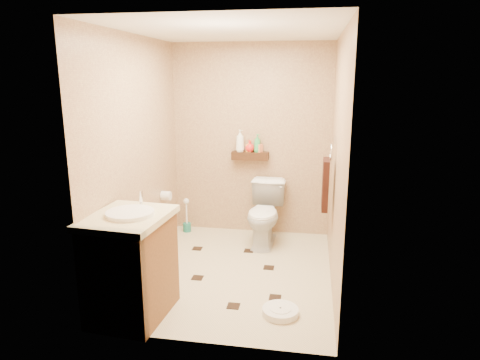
# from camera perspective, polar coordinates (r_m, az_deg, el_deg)

# --- Properties ---
(ground) EXTENTS (2.50, 2.50, 0.00)m
(ground) POSITION_cam_1_polar(r_m,az_deg,el_deg) (4.59, -0.86, -12.09)
(ground) COLOR beige
(ground) RESTS_ON ground
(wall_back) EXTENTS (2.00, 0.04, 2.40)m
(wall_back) POSITION_cam_1_polar(r_m,az_deg,el_deg) (5.42, 1.49, 5.27)
(wall_back) COLOR tan
(wall_back) RESTS_ON ground
(wall_front) EXTENTS (2.00, 0.04, 2.40)m
(wall_front) POSITION_cam_1_polar(r_m,az_deg,el_deg) (3.02, -5.22, -1.70)
(wall_front) COLOR tan
(wall_front) RESTS_ON ground
(wall_left) EXTENTS (0.04, 2.50, 2.40)m
(wall_left) POSITION_cam_1_polar(r_m,az_deg,el_deg) (4.49, -13.57, 3.11)
(wall_left) COLOR tan
(wall_left) RESTS_ON ground
(wall_right) EXTENTS (0.04, 2.50, 2.40)m
(wall_right) POSITION_cam_1_polar(r_m,az_deg,el_deg) (4.15, 12.82, 2.28)
(wall_right) COLOR tan
(wall_right) RESTS_ON ground
(ceiling) EXTENTS (2.00, 2.50, 0.02)m
(ceiling) POSITION_cam_1_polar(r_m,az_deg,el_deg) (4.15, -0.98, 19.28)
(ceiling) COLOR white
(ceiling) RESTS_ON wall_back
(wall_shelf) EXTENTS (0.46, 0.14, 0.10)m
(wall_shelf) POSITION_cam_1_polar(r_m,az_deg,el_deg) (5.37, 1.36, 3.25)
(wall_shelf) COLOR #3E1D11
(wall_shelf) RESTS_ON wall_back
(floor_accents) EXTENTS (1.12, 1.35, 0.01)m
(floor_accents) POSITION_cam_1_polar(r_m,az_deg,el_deg) (4.56, -0.56, -12.21)
(floor_accents) COLOR black
(floor_accents) RESTS_ON ground
(toilet) EXTENTS (0.45, 0.75, 0.75)m
(toilet) POSITION_cam_1_polar(r_m,az_deg,el_deg) (5.18, 3.32, -4.54)
(toilet) COLOR white
(toilet) RESTS_ON ground
(vanity) EXTENTS (0.67, 0.79, 1.04)m
(vanity) POSITION_cam_1_polar(r_m,az_deg,el_deg) (3.76, -14.33, -10.83)
(vanity) COLOR brown
(vanity) RESTS_ON ground
(bathroom_scale) EXTENTS (0.37, 0.37, 0.06)m
(bathroom_scale) POSITION_cam_1_polar(r_m,az_deg,el_deg) (3.86, 5.40, -17.04)
(bathroom_scale) COLOR white
(bathroom_scale) RESTS_ON ground
(toilet_brush) EXTENTS (0.10, 0.10, 0.45)m
(toilet_brush) POSITION_cam_1_polar(r_m,az_deg,el_deg) (5.67, -7.11, -5.30)
(toilet_brush) COLOR #1C7061
(toilet_brush) RESTS_ON ground
(towel_ring) EXTENTS (0.12, 0.30, 0.76)m
(towel_ring) POSITION_cam_1_polar(r_m,az_deg,el_deg) (4.44, 11.37, -0.26)
(towel_ring) COLOR silver
(towel_ring) RESTS_ON wall_right
(toilet_paper) EXTENTS (0.12, 0.11, 0.12)m
(toilet_paper) POSITION_cam_1_polar(r_m,az_deg,el_deg) (5.20, -9.83, -2.07)
(toilet_paper) COLOR white
(toilet_paper) RESTS_ON wall_left
(bottle_a) EXTENTS (0.15, 0.15, 0.28)m
(bottle_a) POSITION_cam_1_polar(r_m,az_deg,el_deg) (5.36, 0.01, 5.27)
(bottle_a) COLOR white
(bottle_a) RESTS_ON wall_shelf
(bottle_b) EXTENTS (0.08, 0.08, 0.15)m
(bottle_b) POSITION_cam_1_polar(r_m,az_deg,el_deg) (5.36, 1.22, 4.54)
(bottle_b) COLOR #FFA435
(bottle_b) RESTS_ON wall_shelf
(bottle_c) EXTENTS (0.15, 0.15, 0.15)m
(bottle_c) POSITION_cam_1_polar(r_m,az_deg,el_deg) (5.35, 1.31, 4.55)
(bottle_c) COLOR red
(bottle_c) RESTS_ON wall_shelf
(bottle_d) EXTENTS (0.12, 0.12, 0.23)m
(bottle_d) POSITION_cam_1_polar(r_m,az_deg,el_deg) (5.33, 2.32, 4.93)
(bottle_d) COLOR green
(bottle_d) RESTS_ON wall_shelf
(bottle_e) EXTENTS (0.09, 0.09, 0.15)m
(bottle_e) POSITION_cam_1_polar(r_m,az_deg,el_deg) (5.34, 2.57, 4.52)
(bottle_e) COLOR #EE7F4F
(bottle_e) RESTS_ON wall_shelf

